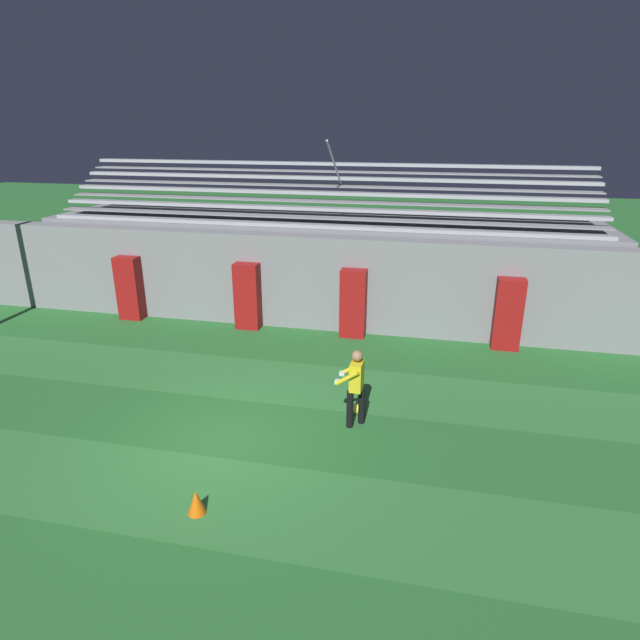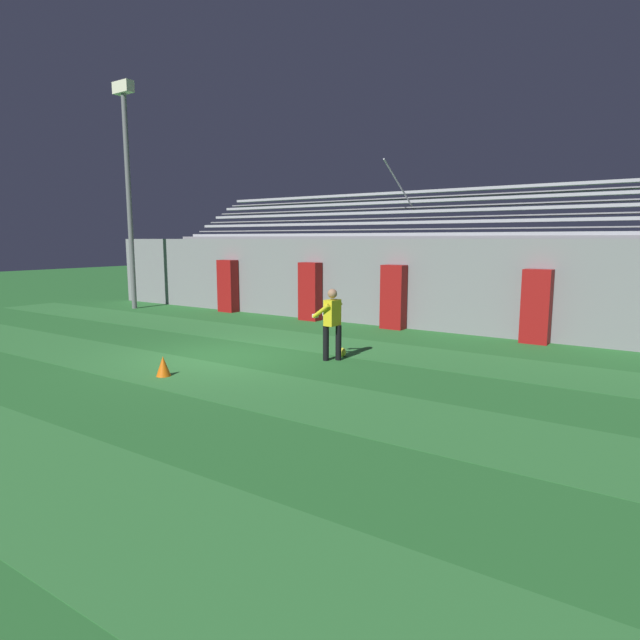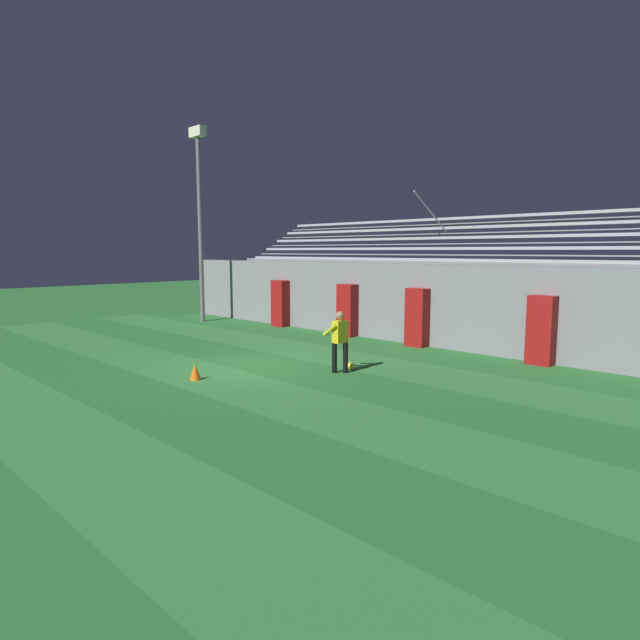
{
  "view_description": "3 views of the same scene",
  "coord_description": "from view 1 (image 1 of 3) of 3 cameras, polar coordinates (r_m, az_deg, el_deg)",
  "views": [
    {
      "loc": [
        3.75,
        -8.43,
        5.91
      ],
      "look_at": [
        1.38,
        2.49,
        1.74
      ],
      "focal_mm": 30.0,
      "sensor_mm": 36.0,
      "label": 1
    },
    {
      "loc": [
        9.01,
        -9.09,
        2.79
      ],
      "look_at": [
        1.59,
        1.86,
        0.79
      ],
      "focal_mm": 30.0,
      "sensor_mm": 36.0,
      "label": 2
    },
    {
      "loc": [
        11.92,
        -9.3,
        3.26
      ],
      "look_at": [
        1.52,
        1.3,
        1.34
      ],
      "focal_mm": 30.0,
      "sensor_mm": 36.0,
      "label": 3
    }
  ],
  "objects": [
    {
      "name": "padding_pillar_far_left",
      "position": [
        17.78,
        -19.65,
        3.21
      ],
      "size": [
        0.73,
        0.44,
        2.0
      ],
      "primitive_type": "cube",
      "color": "maroon",
      "rests_on": "ground"
    },
    {
      "name": "padding_pillar_far_right",
      "position": [
        15.34,
        19.42,
        0.58
      ],
      "size": [
        0.73,
        0.44,
        2.0
      ],
      "primitive_type": "cube",
      "color": "maroon",
      "rests_on": "ground"
    },
    {
      "name": "traffic_cone",
      "position": [
        9.21,
        -13.05,
        -18.38
      ],
      "size": [
        0.3,
        0.3,
        0.42
      ],
      "primitive_type": "cone",
      "color": "orange",
      "rests_on": "ground"
    },
    {
      "name": "turf_stripe_far",
      "position": [
        13.14,
        -5.72,
        -6.37
      ],
      "size": [
        28.0,
        2.17,
        0.01
      ],
      "primitive_type": "cube",
      "color": "#337A38",
      "rests_on": "ground"
    },
    {
      "name": "goalkeeper",
      "position": [
        10.86,
        3.82,
        -6.75
      ],
      "size": [
        0.59,
        0.59,
        1.67
      ],
      "color": "black",
      "rests_on": "ground"
    },
    {
      "name": "padding_pillar_gate_right",
      "position": [
        15.34,
        3.55,
        1.75
      ],
      "size": [
        0.73,
        0.44,
        2.0
      ],
      "primitive_type": "cube",
      "color": "maroon",
      "rests_on": "ground"
    },
    {
      "name": "turf_stripe_mid",
      "position": [
        9.74,
        -13.86,
        -17.59
      ],
      "size": [
        28.0,
        2.17,
        0.01
      ],
      "primitive_type": "cube",
      "color": "#337A38",
      "rests_on": "ground"
    },
    {
      "name": "bleacher_stand",
      "position": [
        18.21,
        0.02,
        6.46
      ],
      "size": [
        18.0,
        4.05,
        5.43
      ],
      "color": "gray",
      "rests_on": "ground"
    },
    {
      "name": "soccer_ball",
      "position": [
        11.65,
        4.04,
        -9.45
      ],
      "size": [
        0.22,
        0.22,
        0.22
      ],
      "primitive_type": "sphere",
      "color": "yellow",
      "rests_on": "ground"
    },
    {
      "name": "padding_pillar_gate_left",
      "position": [
        16.1,
        -7.75,
        2.51
      ],
      "size": [
        0.73,
        0.44,
        2.0
      ],
      "primitive_type": "cube",
      "color": "maroon",
      "rests_on": "ground"
    },
    {
      "name": "ground_plane",
      "position": [
        10.95,
        -10.09,
        -12.55
      ],
      "size": [
        80.0,
        80.0,
        0.0
      ],
      "primitive_type": "plane",
      "color": "#286B2D"
    },
    {
      "name": "back_wall",
      "position": [
        16.04,
        -1.77,
        4.11
      ],
      "size": [
        24.0,
        0.6,
        2.8
      ],
      "primitive_type": "cube",
      "color": "gray",
      "rests_on": "ground"
    }
  ]
}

